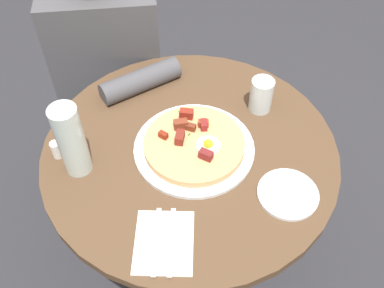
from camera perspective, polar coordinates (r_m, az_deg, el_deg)
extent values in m
plane|color=#2D2D33|center=(1.85, -0.19, -15.13)|extent=(6.00, 6.00, 0.00)
cylinder|color=brown|center=(1.24, -0.27, -0.94)|extent=(0.84, 0.84, 0.03)
cylinder|color=#333338|center=(1.54, -0.22, -9.58)|extent=(0.10, 0.10, 0.70)
cylinder|color=#333338|center=(1.84, -0.19, -14.97)|extent=(0.38, 0.38, 0.02)
cube|color=#2D2D33|center=(1.95, -9.13, 1.04)|extent=(0.32, 0.28, 0.45)
cube|color=#4C4C51|center=(1.64, -11.13, 11.86)|extent=(0.38, 0.22, 0.48)
cylinder|color=#4C4C51|center=(1.39, -6.74, 8.23)|extent=(0.27, 0.17, 0.07)
cylinder|color=white|center=(1.22, 0.27, -0.54)|extent=(0.34, 0.34, 0.01)
cylinder|color=tan|center=(1.21, 0.28, -0.02)|extent=(0.28, 0.28, 0.02)
cylinder|color=white|center=(1.19, 2.13, -0.19)|extent=(0.07, 0.07, 0.01)
sphere|color=yellow|center=(1.18, 2.14, 0.00)|extent=(0.03, 0.03, 0.03)
cube|color=maroon|center=(1.23, 1.56, 2.52)|extent=(0.02, 0.03, 0.02)
cube|color=maroon|center=(1.23, 1.50, 2.70)|extent=(0.03, 0.02, 0.02)
cube|color=maroon|center=(1.15, 1.83, -1.43)|extent=(0.04, 0.04, 0.03)
cube|color=brown|center=(1.22, -1.49, 2.59)|extent=(0.04, 0.02, 0.03)
cube|color=brown|center=(1.22, -0.17, 2.21)|extent=(0.03, 0.03, 0.02)
cube|color=maroon|center=(1.21, -3.79, 1.17)|extent=(0.03, 0.03, 0.02)
cube|color=maroon|center=(1.25, -0.82, 3.95)|extent=(0.04, 0.03, 0.03)
cube|color=maroon|center=(1.19, -1.59, 0.76)|extent=(0.03, 0.04, 0.03)
cube|color=#387F2D|center=(1.17, 2.46, -1.10)|extent=(0.01, 0.01, 0.00)
cube|color=#387F2D|center=(1.27, -0.80, 3.89)|extent=(0.01, 0.01, 0.00)
cube|color=#387F2D|center=(1.27, -1.62, 4.25)|extent=(0.01, 0.01, 0.00)
cube|color=#387F2D|center=(1.21, -0.22, 1.30)|extent=(0.01, 0.01, 0.00)
cylinder|color=white|center=(1.16, 12.42, -6.40)|extent=(0.16, 0.16, 0.01)
cube|color=white|center=(1.06, -3.68, -12.68)|extent=(0.16, 0.19, 0.00)
cube|color=silver|center=(1.06, -4.69, -12.53)|extent=(0.04, 0.18, 0.00)
cube|color=silver|center=(1.06, -2.70, -12.60)|extent=(0.04, 0.18, 0.00)
cylinder|color=silver|center=(1.32, 9.05, 6.34)|extent=(0.07, 0.07, 0.11)
cylinder|color=silver|center=(1.14, -15.52, 0.42)|extent=(0.07, 0.07, 0.22)
cylinder|color=white|center=(1.25, -17.31, -0.71)|extent=(0.03, 0.03, 0.05)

